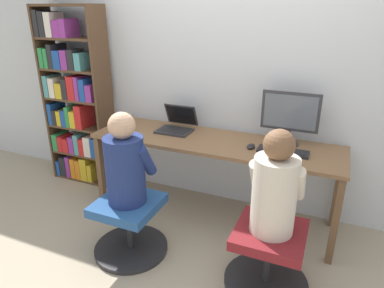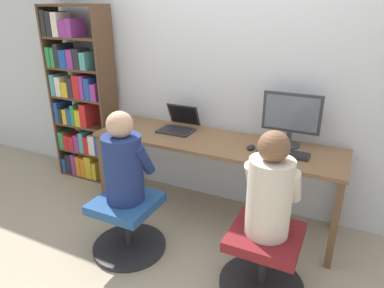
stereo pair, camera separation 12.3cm
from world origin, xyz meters
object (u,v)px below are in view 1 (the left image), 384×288
(office_chair_right, at_px, (130,225))
(bookshelf, at_px, (74,103))
(office_chair_left, at_px, (268,257))
(laptop, at_px, (177,125))
(desktop_monitor, at_px, (290,117))
(person_at_monitor, at_px, (275,188))
(keyboard, at_px, (283,151))
(person_at_laptop, at_px, (125,164))

(office_chair_right, relative_size, bookshelf, 0.31)
(office_chair_left, bearing_deg, laptop, 143.50)
(bookshelf, bearing_deg, laptop, -1.34)
(desktop_monitor, height_order, office_chair_right, desktop_monitor)
(office_chair_right, distance_m, person_at_monitor, 1.17)
(desktop_monitor, distance_m, laptop, 1.00)
(desktop_monitor, bearing_deg, laptop, -177.22)
(office_chair_left, bearing_deg, office_chair_right, -176.74)
(desktop_monitor, bearing_deg, person_at_monitor, -86.31)
(keyboard, relative_size, office_chair_right, 0.68)
(person_at_monitor, bearing_deg, bookshelf, 160.54)
(keyboard, bearing_deg, desktop_monitor, 90.38)
(laptop, bearing_deg, person_at_monitor, -36.33)
(office_chair_left, xyz_separation_m, person_at_laptop, (-1.05, -0.05, 0.52))
(desktop_monitor, xyz_separation_m, person_at_monitor, (0.05, -0.81, -0.22))
(desktop_monitor, xyz_separation_m, bookshelf, (-2.19, -0.02, -0.11))
(laptop, distance_m, person_at_monitor, 1.29)
(desktop_monitor, distance_m, person_at_laptop, 1.34)
(office_chair_left, xyz_separation_m, office_chair_right, (-1.05, -0.06, 0.00))
(person_at_laptop, bearing_deg, person_at_monitor, 3.26)
(laptop, xyz_separation_m, person_at_laptop, (-0.01, -0.82, -0.04))
(bookshelf, bearing_deg, desktop_monitor, 0.52)
(desktop_monitor, xyz_separation_m, office_chair_left, (0.05, -0.82, -0.74))
(keyboard, bearing_deg, office_chair_left, -85.28)
(person_at_monitor, relative_size, bookshelf, 0.38)
(office_chair_left, xyz_separation_m, person_at_monitor, (0.00, 0.00, 0.52))
(person_at_laptop, bearing_deg, keyboard, 33.91)
(keyboard, xyz_separation_m, bookshelf, (-2.19, 0.18, 0.11))
(laptop, distance_m, office_chair_left, 1.40)
(desktop_monitor, relative_size, office_chair_left, 0.80)
(laptop, distance_m, keyboard, 1.00)
(bookshelf, bearing_deg, office_chair_left, -19.57)
(person_at_monitor, bearing_deg, office_chair_right, -176.47)
(keyboard, distance_m, office_chair_right, 1.31)
(desktop_monitor, relative_size, person_at_laptop, 0.67)
(laptop, distance_m, person_at_laptop, 0.82)
(desktop_monitor, distance_m, office_chair_left, 1.10)
(office_chair_left, distance_m, person_at_laptop, 1.17)
(keyboard, height_order, office_chair_right, keyboard)
(keyboard, distance_m, person_at_laptop, 1.21)
(person_at_monitor, bearing_deg, keyboard, 94.76)
(laptop, relative_size, person_at_laptop, 0.46)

